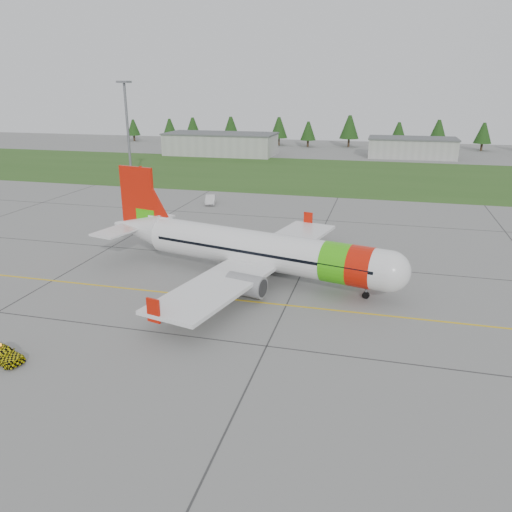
# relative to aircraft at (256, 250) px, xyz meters

# --- Properties ---
(ground) EXTENTS (320.00, 320.00, 0.00)m
(ground) POSITION_rel_aircraft_xyz_m (-5.46, -14.26, -3.08)
(ground) COLOR gray
(ground) RESTS_ON ground
(aircraft) EXTENTS (34.80, 32.69, 10.70)m
(aircraft) POSITION_rel_aircraft_xyz_m (0.00, 0.00, 0.00)
(aircraft) COLOR white
(aircraft) RESTS_ON ground
(service_van) EXTENTS (1.96, 1.90, 4.67)m
(service_van) POSITION_rel_aircraft_xyz_m (-16.44, 32.29, -0.75)
(service_van) COLOR silver
(service_van) RESTS_ON ground
(grass_strip) EXTENTS (320.00, 50.00, 0.03)m
(grass_strip) POSITION_rel_aircraft_xyz_m (-5.46, 67.74, -3.07)
(grass_strip) COLOR #30561E
(grass_strip) RESTS_ON ground
(taxi_guideline) EXTENTS (120.00, 0.25, 0.02)m
(taxi_guideline) POSITION_rel_aircraft_xyz_m (-5.46, -6.26, -3.07)
(taxi_guideline) COLOR gold
(taxi_guideline) RESTS_ON ground
(hangar_west) EXTENTS (32.00, 14.00, 6.00)m
(hangar_west) POSITION_rel_aircraft_xyz_m (-35.46, 95.74, -0.08)
(hangar_west) COLOR #A8A8A3
(hangar_west) RESTS_ON ground
(hangar_east) EXTENTS (24.00, 12.00, 5.20)m
(hangar_east) POSITION_rel_aircraft_xyz_m (19.54, 103.74, -0.48)
(hangar_east) COLOR #A8A8A3
(hangar_east) RESTS_ON ground
(floodlight_mast) EXTENTS (0.50, 0.50, 20.00)m
(floodlight_mast) POSITION_rel_aircraft_xyz_m (-37.46, 43.74, 6.92)
(floodlight_mast) COLOR slate
(floodlight_mast) RESTS_ON ground
(treeline) EXTENTS (160.00, 8.00, 10.00)m
(treeline) POSITION_rel_aircraft_xyz_m (-5.46, 123.74, 1.92)
(treeline) COLOR #1C3F14
(treeline) RESTS_ON ground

